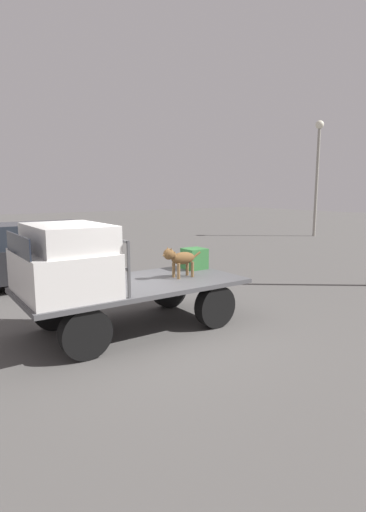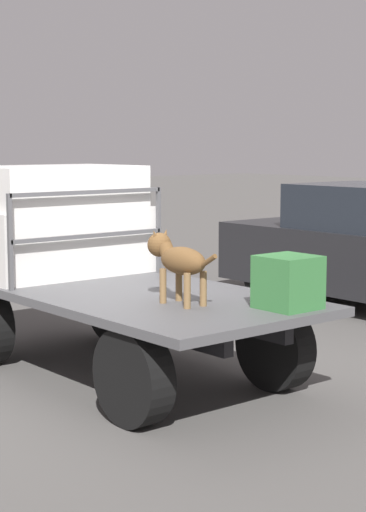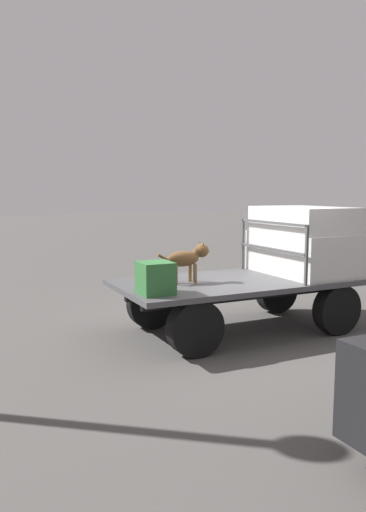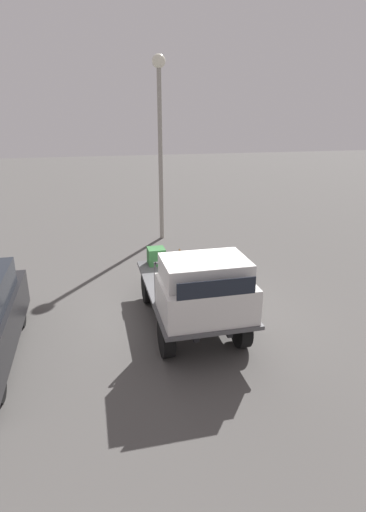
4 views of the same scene
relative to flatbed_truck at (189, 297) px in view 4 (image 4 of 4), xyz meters
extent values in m
plane|color=#514F4C|center=(0.00, 0.00, -0.62)|extent=(80.00, 80.00, 0.00)
cylinder|color=black|center=(1.26, 0.80, -0.22)|extent=(0.80, 0.24, 0.80)
cylinder|color=black|center=(1.26, -0.80, -0.22)|extent=(0.80, 0.24, 0.80)
cylinder|color=black|center=(-1.26, 0.80, -0.22)|extent=(0.80, 0.24, 0.80)
cylinder|color=black|center=(-1.26, -0.80, -0.22)|extent=(0.80, 0.24, 0.80)
cube|color=black|center=(0.00, 0.33, 0.07)|extent=(3.74, 0.10, 0.18)
cube|color=black|center=(0.00, -0.33, 0.07)|extent=(3.74, 0.10, 0.18)
cube|color=#4C4C4F|center=(0.00, 0.00, 0.20)|extent=(4.06, 1.91, 0.08)
cube|color=silver|center=(1.30, 0.00, 0.59)|extent=(1.36, 1.79, 0.70)
cube|color=silver|center=(1.20, 0.00, 1.16)|extent=(1.16, 1.65, 0.43)
cube|color=black|center=(1.97, 0.00, 1.09)|extent=(0.02, 1.47, 0.32)
cube|color=#4C4C4F|center=(0.55, 0.88, 0.69)|extent=(0.04, 0.04, 0.91)
cube|color=#4C4C4F|center=(0.55, -0.88, 0.69)|extent=(0.04, 0.04, 0.91)
cube|color=#4C4C4F|center=(0.55, 0.00, 1.13)|extent=(0.04, 1.75, 0.04)
cube|color=#4C4C4F|center=(0.55, 0.00, 0.69)|extent=(0.04, 1.75, 0.04)
cylinder|color=brown|center=(-0.86, 0.18, 0.39)|extent=(0.06, 0.06, 0.30)
cylinder|color=brown|center=(-0.86, 0.00, 0.39)|extent=(0.06, 0.06, 0.30)
cylinder|color=brown|center=(-1.18, 0.18, 0.39)|extent=(0.06, 0.06, 0.30)
cylinder|color=brown|center=(-1.18, 0.00, 0.39)|extent=(0.06, 0.06, 0.30)
ellipsoid|color=brown|center=(-1.02, 0.09, 0.62)|extent=(0.52, 0.24, 0.24)
sphere|color=brown|center=(-0.88, 0.09, 0.57)|extent=(0.11, 0.11, 0.11)
cylinder|color=brown|center=(-0.80, 0.09, 0.68)|extent=(0.17, 0.13, 0.16)
sphere|color=brown|center=(-0.70, 0.09, 0.72)|extent=(0.21, 0.21, 0.21)
cone|color=brown|center=(-0.60, 0.09, 0.71)|extent=(0.12, 0.12, 0.12)
cone|color=brown|center=(-0.71, 0.15, 0.81)|extent=(0.06, 0.08, 0.10)
cone|color=brown|center=(-0.71, 0.03, 0.81)|extent=(0.06, 0.08, 0.10)
cylinder|color=brown|center=(-1.33, 0.09, 0.64)|extent=(0.22, 0.04, 0.15)
cube|color=#337038|center=(-1.71, -0.48, 0.46)|extent=(0.44, 0.44, 0.44)
cylinder|color=black|center=(-0.67, -3.85, -0.32)|extent=(0.60, 0.20, 0.60)
cylinder|color=gray|center=(-6.77, 0.59, 2.48)|extent=(0.16, 0.16, 6.19)
sphere|color=silver|center=(-6.77, 0.59, 5.71)|extent=(0.47, 0.47, 0.47)
camera|label=1|loc=(3.31, 6.37, 1.91)|focal=28.00mm
camera|label=2|loc=(-6.55, 4.66, 1.60)|focal=60.00mm
camera|label=3|loc=(-4.27, -6.69, 1.65)|focal=35.00mm
camera|label=4|loc=(8.12, -2.07, 4.02)|focal=28.00mm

